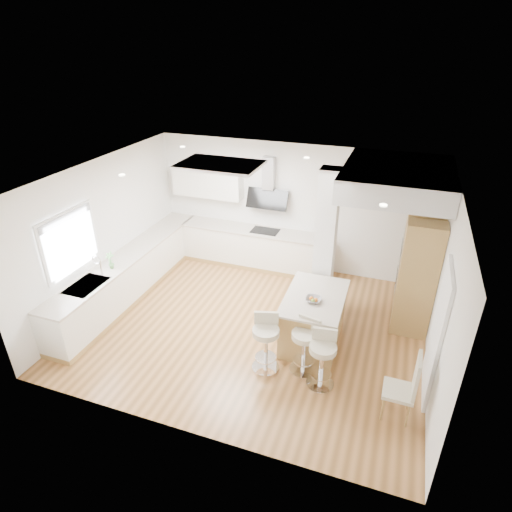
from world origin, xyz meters
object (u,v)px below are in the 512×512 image
at_px(bar_stool_b, 305,343).
at_px(dining_chair, 407,385).
at_px(peninsula, 313,318).
at_px(bar_stool_a, 266,340).
at_px(bar_stool_c, 322,357).

relative_size(bar_stool_b, dining_chair, 0.88).
distance_m(peninsula, bar_stool_a, 1.09).
relative_size(peninsula, dining_chair, 1.39).
height_order(bar_stool_a, dining_chair, dining_chair).
bearing_deg(peninsula, dining_chair, -39.59).
distance_m(peninsula, dining_chair, 1.99).
distance_m(bar_stool_a, bar_stool_c, 0.91).
height_order(bar_stool_a, bar_stool_c, bar_stool_a).
distance_m(bar_stool_c, dining_chair, 1.22).
height_order(peninsula, bar_stool_b, peninsula).
height_order(peninsula, bar_stool_c, peninsula).
bearing_deg(bar_stool_c, dining_chair, -17.28).
xyz_separation_m(bar_stool_b, dining_chair, (1.52, -0.45, 0.04)).
bearing_deg(bar_stool_a, bar_stool_c, -20.47).
bearing_deg(dining_chair, bar_stool_a, 172.34).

